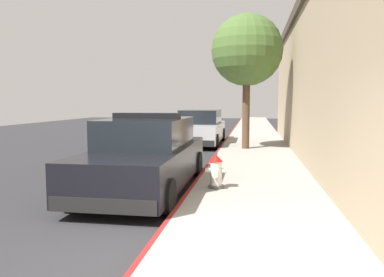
{
  "coord_description": "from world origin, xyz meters",
  "views": [
    {
      "loc": [
        1.22,
        -4.15,
        1.92
      ],
      "look_at": [
        -0.29,
        5.05,
        1.0
      ],
      "focal_mm": 34.83,
      "sensor_mm": 36.0,
      "label": 1
    }
  ],
  "objects_px": {
    "parked_car_silver_ahead": "(200,128)",
    "street_tree": "(247,51)",
    "police_cruiser": "(146,156)",
    "fire_hydrant": "(216,171)"
  },
  "relations": [
    {
      "from": "parked_car_silver_ahead",
      "to": "street_tree",
      "type": "distance_m",
      "value": 4.32
    },
    {
      "from": "police_cruiser",
      "to": "street_tree",
      "type": "height_order",
      "value": "street_tree"
    },
    {
      "from": "parked_car_silver_ahead",
      "to": "police_cruiser",
      "type": "bearing_deg",
      "value": -89.66
    },
    {
      "from": "fire_hydrant",
      "to": "parked_car_silver_ahead",
      "type": "bearing_deg",
      "value": 100.05
    },
    {
      "from": "parked_car_silver_ahead",
      "to": "street_tree",
      "type": "height_order",
      "value": "street_tree"
    },
    {
      "from": "parked_car_silver_ahead",
      "to": "fire_hydrant",
      "type": "relative_size",
      "value": 6.37
    },
    {
      "from": "parked_car_silver_ahead",
      "to": "fire_hydrant",
      "type": "height_order",
      "value": "parked_car_silver_ahead"
    },
    {
      "from": "fire_hydrant",
      "to": "street_tree",
      "type": "height_order",
      "value": "street_tree"
    },
    {
      "from": "police_cruiser",
      "to": "street_tree",
      "type": "relative_size",
      "value": 0.95
    },
    {
      "from": "police_cruiser",
      "to": "parked_car_silver_ahead",
      "type": "relative_size",
      "value": 1.0
    }
  ]
}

